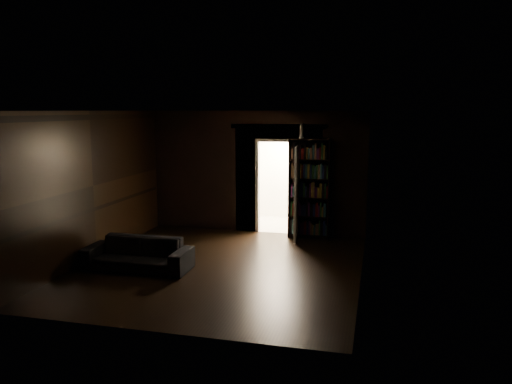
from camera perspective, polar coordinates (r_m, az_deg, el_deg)
ground at (r=9.16m, az=-4.09°, el=-8.54°), size 5.50×5.50×0.00m
room_walls at (r=9.81m, az=-2.34°, el=2.74°), size 5.02×5.61×2.84m
kitchen_alcove at (r=12.46m, az=3.53°, el=1.96°), size 2.20×1.80×2.60m
sofa at (r=9.18m, az=-13.40°, el=-6.37°), size 1.91×0.84×0.73m
bookshelf at (r=11.07m, az=6.11°, el=0.41°), size 0.95×0.55×2.20m
refrigerator at (r=12.58m, az=6.33°, el=0.22°), size 0.88×0.83×1.65m
door at (r=10.88m, az=4.66°, el=-0.13°), size 0.12×0.85×2.05m
figurine at (r=10.93m, az=5.21°, el=6.98°), size 0.13×0.13×0.33m
bottles at (r=12.40m, az=6.16°, el=4.60°), size 0.68×0.37×0.29m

